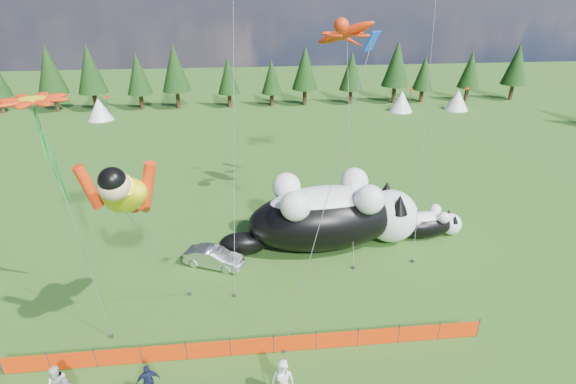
% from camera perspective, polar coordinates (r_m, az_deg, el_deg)
% --- Properties ---
extents(ground, '(160.00, 160.00, 0.00)m').
position_cam_1_polar(ground, '(24.62, -4.79, -15.00)').
color(ground, '#13380A').
rests_on(ground, ground).
extents(safety_fence, '(22.06, 0.06, 1.10)m').
position_cam_1_polar(safety_fence, '(22.04, -4.57, -18.95)').
color(safety_fence, '#262626').
rests_on(safety_fence, ground).
extents(tree_line, '(90.00, 4.00, 8.00)m').
position_cam_1_polar(tree_line, '(65.05, -6.25, 14.14)').
color(tree_line, black).
rests_on(tree_line, ground).
extents(festival_tents, '(50.00, 3.20, 2.80)m').
position_cam_1_polar(festival_tents, '(61.70, 4.37, 11.17)').
color(festival_tents, white).
rests_on(festival_tents, ground).
extents(cat_large, '(13.22, 5.42, 4.77)m').
position_cam_1_polar(cat_large, '(29.17, 5.69, -2.86)').
color(cat_large, black).
rests_on(cat_large, ground).
extents(cat_small, '(5.65, 2.22, 2.04)m').
position_cam_1_polar(cat_small, '(32.15, 17.27, -3.80)').
color(cat_small, black).
rests_on(cat_small, ground).
extents(car, '(3.87, 2.62, 1.21)m').
position_cam_1_polar(car, '(28.07, -9.40, -8.21)').
color(car, silver).
rests_on(car, ground).
extents(spectator_c, '(1.09, 0.76, 1.68)m').
position_cam_1_polar(spectator_c, '(20.91, -17.34, -21.98)').
color(spectator_c, '#161D3E').
rests_on(spectator_c, ground).
extents(spectator_e, '(0.97, 0.67, 1.91)m').
position_cam_1_polar(spectator_e, '(20.03, -0.69, -22.64)').
color(spectator_e, silver).
rests_on(spectator_e, ground).
extents(superhero_kite, '(6.27, 6.56, 10.32)m').
position_cam_1_polar(superhero_kite, '(19.89, -20.06, -0.40)').
color(superhero_kite, yellow).
rests_on(superhero_kite, ground).
extents(gecko_kite, '(6.95, 12.71, 15.76)m').
position_cam_1_polar(gecko_kite, '(32.70, 7.29, 19.40)').
color(gecko_kite, red).
rests_on(gecko_kite, ground).
extents(flower_kite, '(4.13, 4.51, 11.53)m').
position_cam_1_polar(flower_kite, '(22.74, -29.57, 9.71)').
color(flower_kite, red).
rests_on(flower_kite, ground).
extents(diamond_kite_a, '(1.24, 5.91, 16.61)m').
position_cam_1_polar(diamond_kite_a, '(25.65, -6.96, 21.96)').
color(diamond_kite_a, blue).
rests_on(diamond_kite_a, ground).
extents(diamond_kite_c, '(4.16, 2.13, 14.70)m').
position_cam_1_polar(diamond_kite_c, '(18.41, 10.10, 16.69)').
color(diamond_kite_c, blue).
rests_on(diamond_kite_c, ground).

